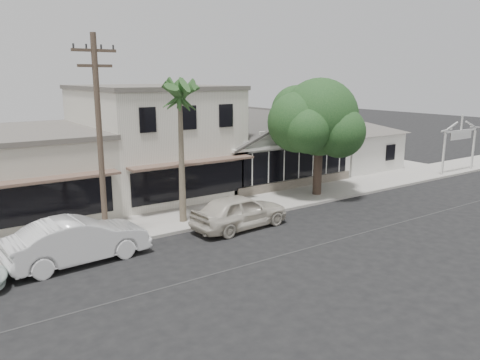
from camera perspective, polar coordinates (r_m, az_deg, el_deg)
ground at (r=21.96m, az=11.95°, el=-7.13°), size 140.00×140.00×0.00m
sidewalk_north at (r=23.17m, az=-14.86°, el=-6.04°), size 90.00×3.50×0.15m
corner_shop at (r=33.68m, az=2.59°, el=4.53°), size 10.40×8.60×5.10m
side_cottage at (r=38.65m, az=13.20°, el=3.57°), size 6.00×6.00×3.00m
arch_sign at (r=39.01m, az=25.33°, el=5.25°), size 4.12×0.12×3.95m
row_building_near at (r=30.41m, az=-10.73°, el=4.67°), size 8.00×10.00×6.50m
utility_pole at (r=20.38m, az=-16.74°, el=4.97°), size 1.80×0.24×9.00m
car_0 at (r=22.84m, az=-0.04°, el=-3.83°), size 5.14×2.38×1.71m
car_1 at (r=19.82m, az=-19.10°, el=-6.95°), size 5.63×2.30×1.82m
shade_tree at (r=28.77m, az=9.28°, el=7.32°), size 6.51×5.89×7.23m
palm_east at (r=22.78m, az=-7.36°, el=10.31°), size 2.77×2.77×7.55m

